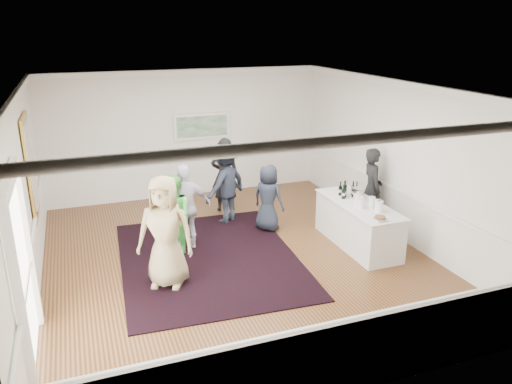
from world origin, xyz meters
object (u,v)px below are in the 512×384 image
object	(u,v)px
guest_lilac	(186,207)
ice_bucket	(358,194)
guest_navy	(268,198)
bartender	(372,189)
guest_green	(174,216)
serving_table	(358,224)
nut_bowl	(380,218)
guest_tan	(165,232)
guest_dark_a	(226,184)
guest_dark_b	(225,175)

from	to	relation	value
guest_lilac	ice_bucket	bearing A→B (deg)	161.05
guest_navy	bartender	bearing A→B (deg)	-144.46
bartender	ice_bucket	xyz separation A→B (m)	(-0.64, -0.48, 0.12)
guest_green	guest_lilac	size ratio (longest dim) A/B	0.91
serving_table	guest_navy	distance (m)	1.97
ice_bucket	nut_bowl	size ratio (longest dim) A/B	1.09
guest_lilac	nut_bowl	xyz separation A→B (m)	(3.10, -1.96, 0.07)
bartender	nut_bowl	distance (m)	1.82
guest_tan	nut_bowl	world-z (taller)	guest_tan
guest_lilac	bartender	bearing A→B (deg)	169.99
guest_tan	guest_navy	xyz separation A→B (m)	(2.49, 1.65, -0.25)
guest_dark_a	guest_navy	xyz separation A→B (m)	(0.71, -0.78, -0.16)
guest_green	ice_bucket	bearing A→B (deg)	71.46
bartender	ice_bucket	bearing A→B (deg)	138.77
ice_bucket	guest_dark_a	bearing A→B (deg)	138.71
guest_green	guest_dark_b	world-z (taller)	guest_dark_b
guest_green	ice_bucket	xyz separation A→B (m)	(3.60, -0.65, 0.22)
guest_navy	guest_dark_a	bearing A→B (deg)	5.52
guest_dark_a	guest_green	bearing A→B (deg)	10.82
bartender	guest_lilac	xyz separation A→B (m)	(-3.97, 0.35, -0.03)
guest_dark_b	guest_navy	bearing A→B (deg)	117.93
bartender	guest_tan	size ratio (longest dim) A/B	0.92
guest_dark_b	nut_bowl	xyz separation A→B (m)	(1.78, -3.73, 0.04)
guest_dark_a	nut_bowl	xyz separation A→B (m)	(1.97, -3.05, 0.04)
bartender	guest_tan	distance (m)	4.71
serving_table	guest_green	xyz separation A→B (m)	(-3.51, 0.88, 0.33)
bartender	guest_navy	bearing A→B (deg)	84.79
serving_table	guest_dark_a	distance (m)	3.03
bartender	guest_dark_a	distance (m)	3.18
guest_lilac	guest_navy	bearing A→B (deg)	-175.22
guest_dark_a	nut_bowl	size ratio (longest dim) A/B	7.43
guest_lilac	nut_bowl	distance (m)	3.67
guest_lilac	guest_dark_a	size ratio (longest dim) A/B	0.97
guest_tan	ice_bucket	world-z (taller)	guest_tan
bartender	nut_bowl	size ratio (longest dim) A/B	7.46
guest_navy	nut_bowl	size ratio (longest dim) A/B	6.06
bartender	guest_dark_a	size ratio (longest dim) A/B	1.00
nut_bowl	guest_green	bearing A→B (deg)	152.25
serving_table	nut_bowl	size ratio (longest dim) A/B	9.22
guest_dark_b	serving_table	bearing A→B (deg)	132.14
guest_navy	guest_dark_b	bearing A→B (deg)	-17.27
serving_table	guest_tan	xyz separation A→B (m)	(-3.87, -0.28, 0.52)
guest_dark_a	nut_bowl	distance (m)	3.63
nut_bowl	guest_tan	bearing A→B (deg)	170.55
bartender	guest_tan	world-z (taller)	guest_tan
guest_tan	guest_dark_b	bearing A→B (deg)	83.61
guest_green	guest_lilac	xyz separation A→B (m)	(0.28, 0.18, 0.08)
guest_tan	nut_bowl	distance (m)	3.80
guest_green	guest_navy	distance (m)	2.18
guest_tan	guest_navy	bearing A→B (deg)	59.45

